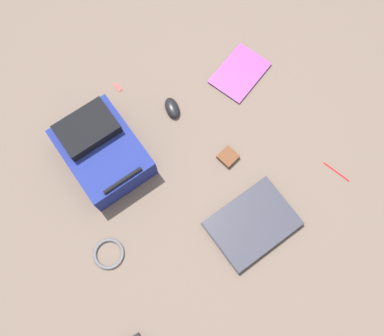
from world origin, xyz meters
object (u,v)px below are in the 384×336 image
(book_comic, at_px, (240,73))
(pen_black, at_px, (336,172))
(laptop, at_px, (253,224))
(earbud_pouch, at_px, (228,157))
(backpack, at_px, (101,150))
(usb_stick, at_px, (118,87))
(cable_coil, at_px, (109,254))
(computer_mouse, at_px, (172,108))

(book_comic, relative_size, pen_black, 2.35)
(laptop, xyz_separation_m, earbud_pouch, (-0.06, -0.30, -0.00))
(backpack, xyz_separation_m, usb_stick, (-0.20, -0.27, -0.07))
(backpack, height_order, earbud_pouch, backpack)
(backpack, xyz_separation_m, book_comic, (-0.73, -0.05, -0.07))
(cable_coil, distance_m, pen_black, 1.03)
(earbud_pouch, bearing_deg, backpack, -30.77)
(backpack, relative_size, book_comic, 1.32)
(backpack, bearing_deg, pen_black, 145.99)
(backpack, bearing_deg, book_comic, -175.88)
(earbud_pouch, distance_m, usb_stick, 0.61)
(computer_mouse, relative_size, earbud_pouch, 1.43)
(laptop, xyz_separation_m, book_comic, (-0.33, -0.63, -0.01))
(book_comic, distance_m, pen_black, 0.63)
(backpack, bearing_deg, laptop, 124.69)
(cable_coil, bearing_deg, usb_stick, -119.54)
(backpack, xyz_separation_m, computer_mouse, (-0.36, -0.05, -0.06))
(book_comic, distance_m, usb_stick, 0.57)
(book_comic, bearing_deg, earbud_pouch, 51.08)
(book_comic, bearing_deg, pen_black, 100.02)
(backpack, relative_size, earbud_pouch, 5.67)
(earbud_pouch, bearing_deg, laptop, 77.81)
(laptop, distance_m, pen_black, 0.44)
(cable_coil, xyz_separation_m, earbud_pouch, (-0.64, -0.11, 0.01))
(laptop, distance_m, computer_mouse, 0.62)
(book_comic, height_order, usb_stick, book_comic)
(backpack, bearing_deg, computer_mouse, -172.52)
(pen_black, bearing_deg, usb_stick, -52.81)
(book_comic, height_order, computer_mouse, computer_mouse)
(book_comic, bearing_deg, cable_coil, 26.04)
(backpack, bearing_deg, usb_stick, -126.42)
(laptop, height_order, computer_mouse, computer_mouse)
(laptop, distance_m, earbud_pouch, 0.31)
(earbud_pouch, bearing_deg, usb_stick, -64.51)
(laptop, relative_size, computer_mouse, 3.56)
(book_comic, distance_m, computer_mouse, 0.36)
(book_comic, xyz_separation_m, computer_mouse, (0.36, 0.00, 0.01))
(book_comic, relative_size, computer_mouse, 3.01)
(laptop, height_order, cable_coil, laptop)
(laptop, height_order, usb_stick, laptop)
(laptop, relative_size, pen_black, 2.79)
(backpack, distance_m, usb_stick, 0.35)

